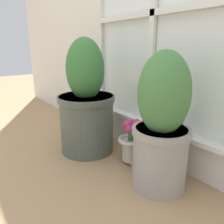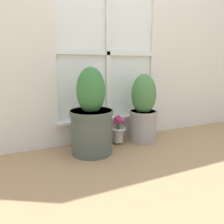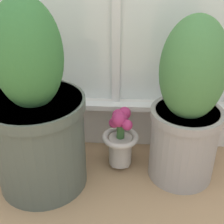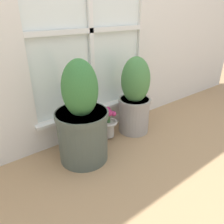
# 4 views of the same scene
# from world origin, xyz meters

# --- Properties ---
(potted_plant_left) EXTENTS (0.38, 0.38, 0.75)m
(potted_plant_left) POSITION_xyz_m (-0.29, 0.24, 0.32)
(potted_plant_left) COLOR #4C564C
(potted_plant_left) RESTS_ON ground_plane
(potted_plant_right) EXTENTS (0.29, 0.29, 0.68)m
(potted_plant_right) POSITION_xyz_m (0.29, 0.32, 0.32)
(potted_plant_right) COLOR #9E9993
(potted_plant_right) RESTS_ON ground_plane
(flower_vase) EXTENTS (0.16, 0.16, 0.28)m
(flower_vase) POSITION_xyz_m (0.03, 0.35, 0.15)
(flower_vase) COLOR #BCB7AD
(flower_vase) RESTS_ON ground_plane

